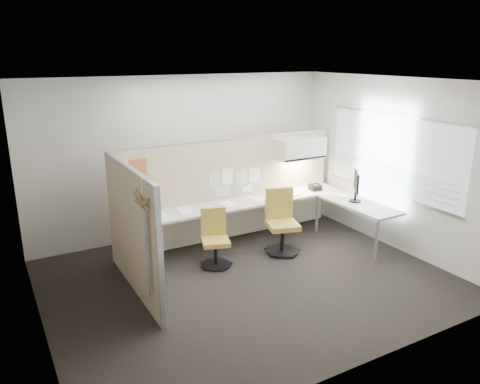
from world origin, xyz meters
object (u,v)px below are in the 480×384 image
chair_left (215,240)px  phone (315,187)px  desk (262,209)px  chair_right (281,224)px  monitor (356,185)px

chair_left → phone: bearing=30.8°
desk → chair_left: bearing=-158.7°
chair_left → chair_right: size_ratio=0.85×
phone → chair_left: bearing=-160.6°
chair_right → phone: bearing=45.1°
desk → chair_left: 1.21m
chair_left → phone: chair_left is taller
chair_right → phone: 1.33m
chair_right → monitor: 1.44m
desk → chair_right: chair_right is taller
chair_right → phone: size_ratio=4.52×
desk → phone: size_ratio=17.61×
chair_right → monitor: bearing=4.9°
chair_left → phone: 2.41m
monitor → phone: bearing=46.4°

